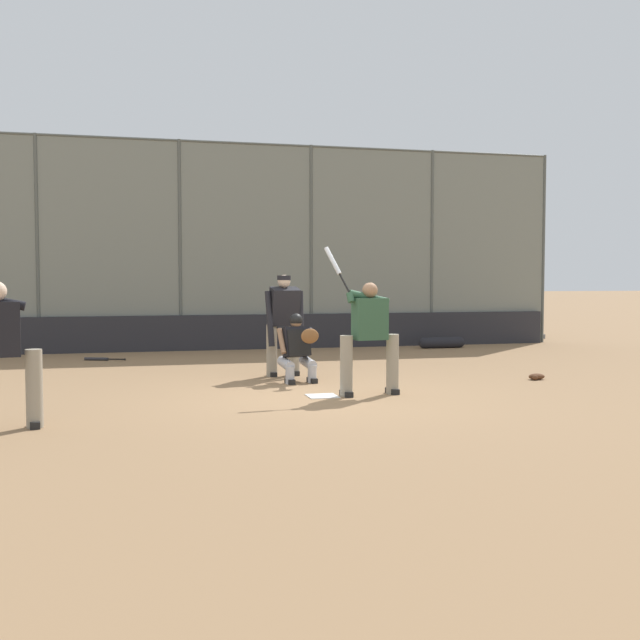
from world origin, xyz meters
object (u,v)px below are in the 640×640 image
(umpire_home, at_px, (284,322))
(batter_at_plate, at_px, (369,334))
(catcher_behind_plate, at_px, (298,347))
(equipment_bag_dugout_side, at_px, (442,343))
(fielding_glove_on_dirt, at_px, (536,377))
(spare_bat_near_backstop, at_px, (99,359))

(umpire_home, bearing_deg, batter_at_plate, 100.65)
(catcher_behind_plate, bearing_deg, equipment_bag_dugout_side, -141.47)
(equipment_bag_dugout_side, bearing_deg, catcher_behind_plate, 47.25)
(batter_at_plate, distance_m, umpire_home, 2.53)
(batter_at_plate, height_order, fielding_glove_on_dirt, batter_at_plate)
(batter_at_plate, xyz_separation_m, spare_bat_near_backstop, (4.05, -5.72, -0.86))
(equipment_bag_dugout_side, bearing_deg, spare_bat_near_backstop, 6.62)
(umpire_home, bearing_deg, catcher_behind_plate, 87.43)
(umpire_home, height_order, fielding_glove_on_dirt, umpire_home)
(spare_bat_near_backstop, distance_m, equipment_bag_dugout_side, 8.07)
(spare_bat_near_backstop, relative_size, fielding_glove_on_dirt, 2.96)
(catcher_behind_plate, height_order, fielding_glove_on_dirt, catcher_behind_plate)
(batter_at_plate, bearing_deg, equipment_bag_dugout_side, -127.36)
(fielding_glove_on_dirt, bearing_deg, umpire_home, -20.09)
(umpire_home, height_order, spare_bat_near_backstop, umpire_home)
(batter_at_plate, height_order, equipment_bag_dugout_side, batter_at_plate)
(batter_at_plate, height_order, umpire_home, batter_at_plate)
(catcher_behind_plate, xyz_separation_m, fielding_glove_on_dirt, (-3.97, 0.66, -0.53))
(umpire_home, bearing_deg, spare_bat_near_backstop, -53.38)
(catcher_behind_plate, xyz_separation_m, equipment_bag_dugout_side, (-4.69, -5.07, -0.45))
(batter_at_plate, bearing_deg, fielding_glove_on_dirt, -170.72)
(umpire_home, height_order, equipment_bag_dugout_side, umpire_home)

